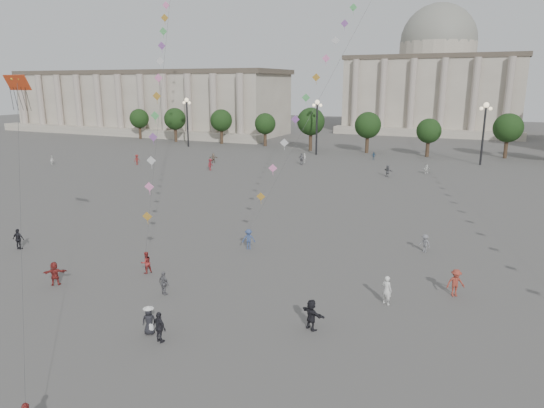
% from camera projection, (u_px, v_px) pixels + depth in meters
% --- Properties ---
extents(ground, '(360.00, 360.00, 0.00)m').
position_uv_depth(ground, '(164.00, 329.00, 27.99)').
color(ground, '#4E4C49').
rests_on(ground, ground).
extents(hall_west, '(84.00, 26.22, 17.20)m').
position_uv_depth(hall_west, '(146.00, 102.00, 138.81)').
color(hall_west, '#A39988').
rests_on(hall_west, ground).
extents(hall_central, '(48.30, 34.30, 35.50)m').
position_uv_depth(hall_central, '(435.00, 81.00, 138.85)').
color(hall_central, '#A39988').
rests_on(hall_central, ground).
extents(tree_row, '(137.12, 5.12, 8.00)m').
position_uv_depth(tree_row, '(402.00, 127.00, 95.69)').
color(tree_row, '#34261A').
rests_on(tree_row, ground).
extents(lamp_post_far_west, '(2.00, 0.90, 10.65)m').
position_uv_depth(lamp_post_far_west, '(187.00, 113.00, 106.01)').
color(lamp_post_far_west, '#262628').
rests_on(lamp_post_far_west, ground).
extents(lamp_post_mid_west, '(2.00, 0.90, 10.65)m').
position_uv_depth(lamp_post_mid_west, '(317.00, 117.00, 94.09)').
color(lamp_post_mid_west, '#262628').
rests_on(lamp_post_mid_west, ground).
extents(lamp_post_mid_east, '(2.00, 0.90, 10.65)m').
position_uv_depth(lamp_post_mid_east, '(485.00, 122.00, 82.17)').
color(lamp_post_mid_east, '#262628').
rests_on(lamp_post_mid_east, ground).
extents(person_crowd_0, '(0.94, 0.67, 1.48)m').
position_uv_depth(person_crowd_0, '(374.00, 156.00, 89.22)').
color(person_crowd_0, '#325171').
rests_on(person_crowd_0, ground).
extents(person_crowd_1, '(0.97, 0.93, 1.57)m').
position_uv_depth(person_crowd_1, '(52.00, 160.00, 83.88)').
color(person_crowd_1, white).
rests_on(person_crowd_1, ground).
extents(person_crowd_2, '(0.93, 1.29, 1.80)m').
position_uv_depth(person_crowd_2, '(137.00, 160.00, 83.84)').
color(person_crowd_2, maroon).
rests_on(person_crowd_2, ground).
extents(person_crowd_3, '(1.77, 1.24, 1.84)m').
position_uv_depth(person_crowd_3, '(311.00, 315.00, 27.78)').
color(person_crowd_3, black).
rests_on(person_crowd_3, ground).
extents(person_crowd_4, '(1.26, 1.30, 1.48)m').
position_uv_depth(person_crowd_4, '(426.00, 169.00, 75.45)').
color(person_crowd_4, silver).
rests_on(person_crowd_4, ground).
extents(person_crowd_6, '(1.16, 0.96, 1.56)m').
position_uv_depth(person_crowd_6, '(425.00, 243.00, 40.54)').
color(person_crowd_6, slate).
rests_on(person_crowd_6, ground).
extents(person_crowd_8, '(1.41, 1.19, 1.89)m').
position_uv_depth(person_crowd_8, '(456.00, 283.00, 32.14)').
color(person_crowd_8, maroon).
rests_on(person_crowd_8, ground).
extents(person_crowd_10, '(0.39, 0.59, 1.60)m').
position_uv_depth(person_crowd_10, '(305.00, 158.00, 86.41)').
color(person_crowd_10, beige).
rests_on(person_crowd_10, ground).
extents(person_crowd_12, '(1.66, 1.41, 1.80)m').
position_uv_depth(person_crowd_12, '(388.00, 171.00, 73.16)').
color(person_crowd_12, slate).
rests_on(person_crowd_12, ground).
extents(person_crowd_13, '(0.83, 0.71, 1.93)m').
position_uv_depth(person_crowd_13, '(387.00, 290.00, 30.96)').
color(person_crowd_13, silver).
rests_on(person_crowd_13, ground).
extents(person_crowd_16, '(1.20, 0.68, 1.93)m').
position_uv_depth(person_crowd_16, '(301.00, 159.00, 84.09)').
color(person_crowd_16, slate).
rests_on(person_crowd_16, ground).
extents(person_crowd_17, '(0.75, 1.26, 1.91)m').
position_uv_depth(person_crowd_17, '(210.00, 164.00, 78.52)').
color(person_crowd_17, maroon).
rests_on(person_crowd_17, ground).
extents(person_crowd_18, '(1.59, 1.24, 1.68)m').
position_uv_depth(person_crowd_18, '(213.00, 158.00, 86.03)').
color(person_crowd_18, '#776452').
rests_on(person_crowd_18, ground).
extents(tourist_1, '(1.12, 0.72, 1.78)m').
position_uv_depth(tourist_1, '(159.00, 327.00, 26.41)').
color(tourist_1, '#232228').
rests_on(tourist_1, ground).
extents(tourist_2, '(1.56, 1.38, 1.71)m').
position_uv_depth(tourist_2, '(55.00, 274.00, 33.94)').
color(tourist_2, maroon).
rests_on(tourist_2, ground).
extents(tourist_3, '(1.03, 0.64, 1.64)m').
position_uv_depth(tourist_3, '(164.00, 283.00, 32.37)').
color(tourist_3, slate).
rests_on(tourist_3, ground).
extents(tourist_4, '(1.11, 0.62, 1.80)m').
position_uv_depth(tourist_4, '(18.00, 239.00, 41.26)').
color(tourist_4, black).
rests_on(tourist_4, ground).
extents(kite_flyer_0, '(0.93, 1.01, 1.66)m').
position_uv_depth(kite_flyer_0, '(146.00, 262.00, 36.09)').
color(kite_flyer_0, maroon).
rests_on(kite_flyer_0, ground).
extents(kite_flyer_1, '(1.31, 1.09, 1.77)m').
position_uv_depth(kite_flyer_1, '(249.00, 239.00, 41.32)').
color(kite_flyer_1, '#344876').
rests_on(kite_flyer_1, ground).
extents(hat_person, '(0.93, 0.83, 1.69)m').
position_uv_depth(hat_person, '(149.00, 320.00, 27.28)').
color(hat_person, black).
rests_on(hat_person, ground).
extents(dragon_kite, '(8.31, 6.81, 22.90)m').
position_uv_depth(dragon_kite, '(19.00, 95.00, 32.94)').
color(dragon_kite, '#BF3714').
rests_on(dragon_kite, ground).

